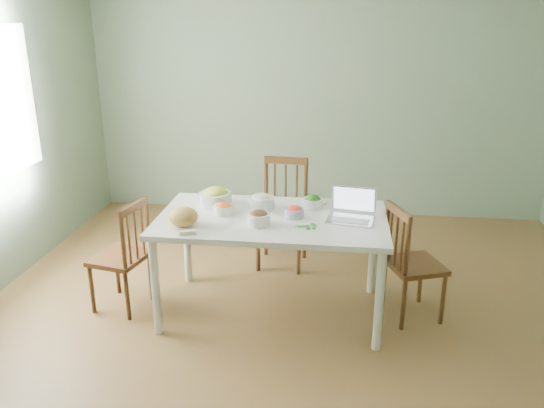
# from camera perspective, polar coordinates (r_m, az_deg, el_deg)

# --- Properties ---
(floor) EXTENTS (5.00, 5.00, 0.00)m
(floor) POSITION_cam_1_polar(r_m,az_deg,el_deg) (4.07, 2.83, -12.80)
(floor) COLOR brown
(floor) RESTS_ON ground
(wall_back) EXTENTS (5.00, 0.00, 2.70)m
(wall_back) POSITION_cam_1_polar(r_m,az_deg,el_deg) (6.00, 4.93, 11.48)
(wall_back) COLOR gray
(wall_back) RESTS_ON ground
(dining_table) EXTENTS (1.66, 0.93, 0.78)m
(dining_table) POSITION_cam_1_polar(r_m,az_deg,el_deg) (4.07, 0.00, -6.50)
(dining_table) COLOR white
(dining_table) RESTS_ON floor
(chair_far) EXTENTS (0.46, 0.44, 0.97)m
(chair_far) POSITION_cam_1_polar(r_m,az_deg,el_deg) (4.81, 1.05, -1.14)
(chair_far) COLOR #381D0F
(chair_far) RESTS_ON floor
(chair_left) EXTENTS (0.44, 0.45, 0.87)m
(chair_left) POSITION_cam_1_polar(r_m,az_deg,el_deg) (4.29, -15.86, -5.22)
(chair_left) COLOR #381D0F
(chair_left) RESTS_ON floor
(chair_right) EXTENTS (0.49, 0.50, 0.88)m
(chair_right) POSITION_cam_1_polar(r_m,az_deg,el_deg) (4.14, 14.90, -5.98)
(chair_right) COLOR #381D0F
(chair_right) RESTS_ON floor
(bread_boule) EXTENTS (0.26, 0.26, 0.13)m
(bread_boule) POSITION_cam_1_polar(r_m,az_deg,el_deg) (3.79, -9.37, -1.32)
(bread_boule) COLOR tan
(bread_boule) RESTS_ON dining_table
(butter_stick) EXTENTS (0.11, 0.06, 0.03)m
(butter_stick) POSITION_cam_1_polar(r_m,az_deg,el_deg) (3.65, -8.91, -3.02)
(butter_stick) COLOR beige
(butter_stick) RESTS_ON dining_table
(bowl_squash) EXTENTS (0.29, 0.29, 0.14)m
(bowl_squash) POSITION_cam_1_polar(r_m,az_deg,el_deg) (4.15, -5.99, 0.76)
(bowl_squash) COLOR #D4D049
(bowl_squash) RESTS_ON dining_table
(bowl_carrot) EXTENTS (0.20, 0.20, 0.09)m
(bowl_carrot) POSITION_cam_1_polar(r_m,az_deg,el_deg) (3.98, -5.14, -0.48)
(bowl_carrot) COLOR orange
(bowl_carrot) RESTS_ON dining_table
(bowl_onion) EXTENTS (0.23, 0.23, 0.11)m
(bowl_onion) POSITION_cam_1_polar(r_m,az_deg,el_deg) (4.09, -1.13, 0.31)
(bowl_onion) COLOR white
(bowl_onion) RESTS_ON dining_table
(bowl_mushroom) EXTENTS (0.17, 0.17, 0.10)m
(bowl_mushroom) POSITION_cam_1_polar(r_m,az_deg,el_deg) (3.76, -1.40, -1.48)
(bowl_mushroom) COLOR #3F2717
(bowl_mushroom) RESTS_ON dining_table
(bowl_redpep) EXTENTS (0.16, 0.16, 0.08)m
(bowl_redpep) POSITION_cam_1_polar(r_m,az_deg,el_deg) (3.91, 2.38, -0.81)
(bowl_redpep) COLOR red
(bowl_redpep) RESTS_ON dining_table
(bowl_broccoli) EXTENTS (0.20, 0.20, 0.10)m
(bowl_broccoli) POSITION_cam_1_polar(r_m,az_deg,el_deg) (4.11, 4.34, 0.26)
(bowl_broccoli) COLOR #0F5A0E
(bowl_broccoli) RESTS_ON dining_table
(flatbread) EXTENTS (0.22, 0.22, 0.02)m
(flatbread) POSITION_cam_1_polar(r_m,az_deg,el_deg) (4.24, 4.63, 0.30)
(flatbread) COLOR tan
(flatbread) RESTS_ON dining_table
(basil_bunch) EXTENTS (0.18, 0.18, 0.02)m
(basil_bunch) POSITION_cam_1_polar(r_m,az_deg,el_deg) (3.74, 3.64, -2.28)
(basil_bunch) COLOR #19671E
(basil_bunch) RESTS_ON dining_table
(laptop) EXTENTS (0.37, 0.33, 0.22)m
(laptop) POSITION_cam_1_polar(r_m,az_deg,el_deg) (3.85, 8.35, -0.23)
(laptop) COLOR silver
(laptop) RESTS_ON dining_table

